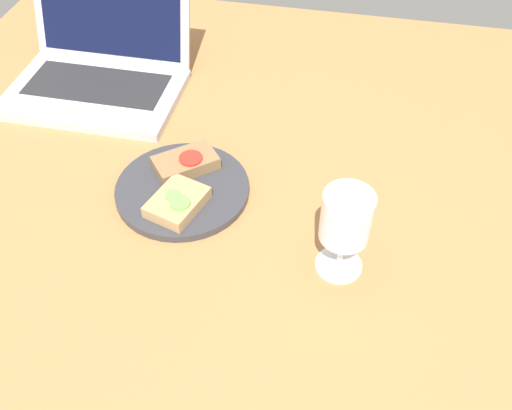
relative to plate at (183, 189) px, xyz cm
name	(u,v)px	position (x,y,z in cm)	size (l,w,h in cm)	color
wooden_table	(235,215)	(9.48, -2.02, -2.18)	(140.00, 140.00, 3.00)	#9E6B3D
plate	(183,189)	(0.00, 0.00, 0.00)	(22.55, 22.55, 1.36)	#333338
sandwich_with_cucumber	(177,202)	(0.72, -4.72, 1.80)	(9.69, 11.15, 2.54)	#A88456
sandwich_with_tomato	(186,162)	(-0.65, 4.68, 1.85)	(12.12, 11.51, 2.64)	brown
wine_glass	(346,221)	(27.46, -10.30, 9.26)	(7.19, 7.19, 14.66)	white
laptop	(99,69)	(-25.42, 26.84, 3.36)	(34.20, 28.49, 20.62)	#ADAFB5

